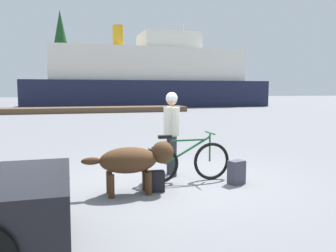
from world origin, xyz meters
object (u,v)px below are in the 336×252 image
(handbag_pannier, at_px, (155,181))
(ferry_boat, at_px, (147,79))
(backpack, at_px, (236,172))
(person_cyclist, at_px, (172,126))
(dog, at_px, (135,160))
(sailboat_moored, at_px, (183,101))
(bicycle, at_px, (185,161))

(handbag_pannier, distance_m, ferry_boat, 30.93)
(backpack, bearing_deg, ferry_boat, 80.31)
(person_cyclist, xyz_separation_m, ferry_boat, (6.07, 29.10, 1.85))
(dog, xyz_separation_m, backpack, (1.88, 0.06, -0.35))
(person_cyclist, relative_size, ferry_boat, 0.07)
(dog, distance_m, backpack, 1.91)
(person_cyclist, xyz_separation_m, handbag_pannier, (-0.59, -0.99, -0.81))
(backpack, bearing_deg, sailboat_moored, 73.10)
(person_cyclist, bearing_deg, backpack, -45.04)
(bicycle, bearing_deg, backpack, -25.78)
(person_cyclist, distance_m, backpack, 1.54)
(bicycle, relative_size, backpack, 4.03)
(person_cyclist, bearing_deg, bicycle, -78.91)
(bicycle, relative_size, sailboat_moored, 0.19)
(person_cyclist, height_order, dog, person_cyclist)
(backpack, bearing_deg, dog, -178.22)
(handbag_pannier, bearing_deg, ferry_boat, 77.51)
(bicycle, height_order, handbag_pannier, bicycle)
(dog, bearing_deg, bicycle, 24.02)
(handbag_pannier, distance_m, sailboat_moored, 32.40)
(bicycle, distance_m, dog, 1.15)
(bicycle, relative_size, ferry_boat, 0.07)
(handbag_pannier, height_order, ferry_boat, ferry_boat)
(person_cyclist, bearing_deg, handbag_pannier, -121.04)
(sailboat_moored, bearing_deg, backpack, -106.90)
(handbag_pannier, xyz_separation_m, sailboat_moored, (10.80, 30.54, 0.32))
(sailboat_moored, bearing_deg, person_cyclist, -109.05)
(bicycle, distance_m, ferry_boat, 30.33)
(ferry_boat, bearing_deg, dog, -103.10)
(bicycle, height_order, person_cyclist, person_cyclist)
(bicycle, xyz_separation_m, sailboat_moored, (10.10, 30.10, 0.11))
(handbag_pannier, bearing_deg, bicycle, 32.50)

